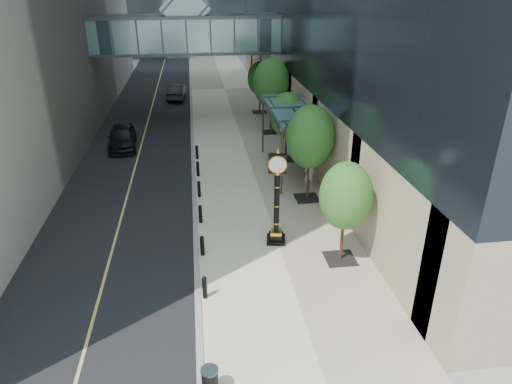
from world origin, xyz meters
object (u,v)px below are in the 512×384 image
trash_bin (210,382)px  car_far (177,91)px  pedestrian (309,175)px  street_clock (277,204)px  car_near (122,137)px

trash_bin → car_far: (-1.79, 39.57, 0.32)m
trash_bin → pedestrian: pedestrian is taller
street_clock → pedestrian: bearing=72.3°
car_near → car_far: size_ratio=1.02×
car_near → car_far: bearing=71.2°
pedestrian → car_far: size_ratio=0.39×
pedestrian → car_near: 15.57m
street_clock → car_far: bearing=110.0°
car_near → pedestrian: bearing=-42.6°
trash_bin → car_near: size_ratio=0.18×
trash_bin → car_far: 39.62m
street_clock → pedestrian: (3.09, 5.87, -1.13)m
trash_bin → car_near: bearing=103.1°
street_clock → car_near: bearing=131.1°
car_near → car_far: 15.97m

